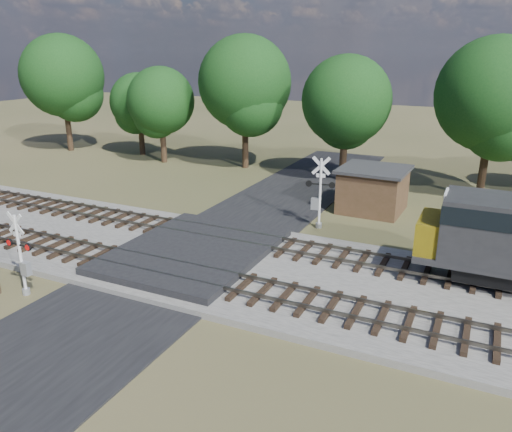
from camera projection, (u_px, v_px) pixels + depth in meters
The scene contains 10 objects.
ground at pixel (189, 262), 24.91m from camera, with size 160.00×160.00×0.00m, color #3E4525.
ballast_bed at pixel (394, 295), 21.21m from camera, with size 140.00×10.00×0.30m, color gray.
road at pixel (189, 261), 24.90m from camera, with size 7.00×60.00×0.08m, color black.
crossing_panel at pixel (194, 253), 25.24m from camera, with size 7.00×9.00×0.62m, color #262628.
track_near at pixel (224, 282), 21.79m from camera, with size 140.00×2.60×0.33m.
track_far at pixel (270, 244), 26.08m from camera, with size 140.00×2.60×0.33m.
crossing_signal_near at pixel (23, 262), 21.10m from camera, with size 1.51×0.33×3.74m.
crossing_signal_far at pixel (318, 199), 29.19m from camera, with size 1.73×0.42×4.32m.
equipment_shed at pixel (373, 189), 32.42m from camera, with size 4.37×4.37×2.88m.
treeline at pixel (421, 95), 36.88m from camera, with size 79.67×11.91×11.72m.
Camera 1 is at (12.89, -19.22, 10.07)m, focal length 35.00 mm.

